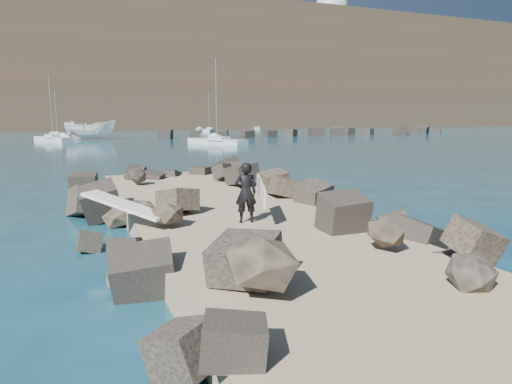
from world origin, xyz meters
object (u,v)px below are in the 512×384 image
(boat_imported, at_px, (90,130))
(radome, at_px, (332,13))
(surfboard_resting, at_px, (125,209))
(sailboat_d, at_px, (209,130))
(surfer_with_board, at_px, (248,192))

(boat_imported, relative_size, radome, 0.34)
(boat_imported, height_order, radome, radome)
(surfboard_resting, distance_m, sailboat_d, 82.46)
(boat_imported, distance_m, radome, 145.65)
(surfboard_resting, height_order, surfer_with_board, surfer_with_board)
(radome, bearing_deg, surfboard_resting, -122.86)
(surfer_with_board, relative_size, radome, 0.10)
(surfboard_resting, bearing_deg, boat_imported, 43.40)
(radome, xyz_separation_m, sailboat_d, (-74.90, -77.01, -43.72))
(surfer_with_board, bearing_deg, sailboat_d, 74.28)
(surfboard_resting, bearing_deg, radome, 12.19)
(surfboard_resting, xyz_separation_m, radome, (100.39, 155.43, 43.03))
(surfboard_resting, xyz_separation_m, boat_imported, (1.64, 57.24, 0.34))
(surfboard_resting, relative_size, radome, 0.12)
(radome, distance_m, sailboat_d, 115.99)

